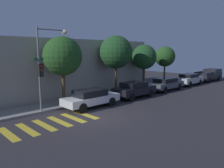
% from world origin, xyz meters
% --- Properties ---
extents(ground_plane, '(60.00, 60.00, 0.00)m').
position_xyz_m(ground_plane, '(0.00, 0.00, 0.00)').
color(ground_plane, '#2D2B30').
extents(sidewalk, '(26.00, 2.40, 0.14)m').
position_xyz_m(sidewalk, '(0.00, 4.40, 0.07)').
color(sidewalk, gray).
rests_on(sidewalk, ground).
extents(building_row, '(26.00, 6.00, 5.44)m').
position_xyz_m(building_row, '(0.00, 9.00, 2.72)').
color(building_row, '#A89E8E').
rests_on(building_row, ground).
extents(crosswalk, '(6.57, 2.60, 0.00)m').
position_xyz_m(crosswalk, '(-3.12, 0.80, 0.00)').
color(crosswalk, gold).
rests_on(crosswalk, ground).
extents(traffic_light_pole, '(2.66, 0.56, 5.99)m').
position_xyz_m(traffic_light_pole, '(-1.51, 3.37, 3.75)').
color(traffic_light_pole, slate).
rests_on(traffic_light_pole, ground).
extents(sedan_near_corner, '(4.58, 1.79, 1.42)m').
position_xyz_m(sedan_near_corner, '(1.46, 2.10, 0.76)').
color(sedan_near_corner, silver).
rests_on(sedan_near_corner, ground).
extents(sedan_middle, '(4.38, 1.85, 1.49)m').
position_xyz_m(sedan_middle, '(6.64, 2.10, 0.80)').
color(sedan_middle, black).
rests_on(sedan_middle, ground).
extents(sedan_far_end, '(4.67, 1.87, 1.40)m').
position_xyz_m(sedan_far_end, '(11.92, 2.10, 0.76)').
color(sedan_far_end, '#4C5156').
rests_on(sedan_far_end, ground).
extents(sedan_tail_of_row, '(4.47, 1.80, 1.47)m').
position_xyz_m(sedan_tail_of_row, '(17.35, 2.10, 0.79)').
color(sedan_tail_of_row, '#B7BABF').
rests_on(sedan_tail_of_row, ground).
extents(pickup_truck, '(5.46, 2.01, 1.68)m').
position_xyz_m(pickup_truck, '(23.42, 2.10, 0.87)').
color(pickup_truck, black).
rests_on(pickup_truck, ground).
extents(tree_near_corner, '(3.13, 3.13, 5.51)m').
position_xyz_m(tree_near_corner, '(0.49, 4.45, 3.93)').
color(tree_near_corner, '#4C3823').
rests_on(tree_near_corner, ground).
extents(tree_midblock, '(3.25, 3.25, 5.85)m').
position_xyz_m(tree_midblock, '(6.52, 4.45, 4.22)').
color(tree_midblock, '#42301E').
rests_on(tree_midblock, ground).
extents(tree_far_end, '(2.79, 2.79, 5.05)m').
position_xyz_m(tree_far_end, '(11.01, 4.45, 3.64)').
color(tree_far_end, brown).
rests_on(tree_far_end, ground).
extents(tree_behind_truck, '(2.55, 2.55, 4.91)m').
position_xyz_m(tree_behind_truck, '(15.27, 4.45, 3.61)').
color(tree_behind_truck, '#4C3823').
rests_on(tree_behind_truck, ground).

